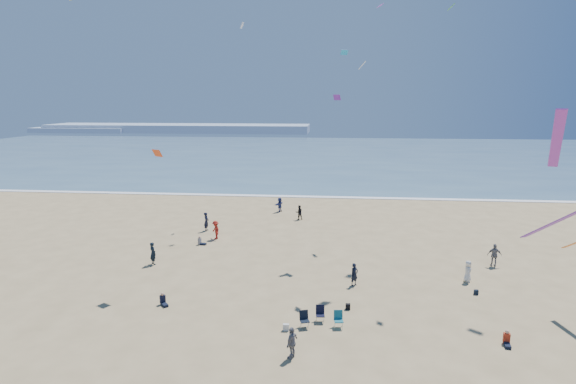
# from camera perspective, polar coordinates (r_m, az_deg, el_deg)

# --- Properties ---
(ocean) EXTENTS (220.00, 100.00, 0.06)m
(ocean) POSITION_cam_1_polar(r_m,az_deg,el_deg) (111.86, 3.24, 4.79)
(ocean) COLOR #476B84
(ocean) RESTS_ON ground
(surf_line) EXTENTS (220.00, 1.20, 0.08)m
(surf_line) POSITION_cam_1_polar(r_m,az_deg,el_deg) (62.56, 1.41, -0.58)
(surf_line) COLOR white
(surf_line) RESTS_ON ground
(headland_far) EXTENTS (110.00, 20.00, 3.20)m
(headland_far) POSITION_cam_1_polar(r_m,az_deg,el_deg) (197.14, -13.70, 7.88)
(headland_far) COLOR #7A8EA8
(headland_far) RESTS_ON ground
(headland_near) EXTENTS (40.00, 14.00, 2.00)m
(headland_near) POSITION_cam_1_polar(r_m,az_deg,el_deg) (209.26, -24.64, 7.19)
(headland_near) COLOR #7A8EA8
(headland_near) RESTS_ON ground
(standing_flyers) EXTENTS (36.50, 42.14, 1.93)m
(standing_flyers) POSITION_cam_1_polar(r_m,az_deg,el_deg) (33.01, 2.64, -10.39)
(standing_flyers) COLOR black
(standing_flyers) RESTS_ON ground
(seated_group) EXTENTS (22.68, 31.49, 0.84)m
(seated_group) POSITION_cam_1_polar(r_m,az_deg,el_deg) (25.05, -1.70, -19.15)
(seated_group) COLOR white
(seated_group) RESTS_ON ground
(chair_cluster) EXTENTS (2.71, 1.50, 1.00)m
(chair_cluster) POSITION_cam_1_polar(r_m,az_deg,el_deg) (27.80, 4.23, -15.67)
(chair_cluster) COLOR black
(chair_cluster) RESTS_ON ground
(white_tote) EXTENTS (0.35, 0.20, 0.40)m
(white_tote) POSITION_cam_1_polar(r_m,az_deg,el_deg) (27.38, -0.26, -16.80)
(white_tote) COLOR silver
(white_tote) RESTS_ON ground
(black_backpack) EXTENTS (0.30, 0.22, 0.38)m
(black_backpack) POSITION_cam_1_polar(r_m,az_deg,el_deg) (30.04, 7.62, -14.23)
(black_backpack) COLOR black
(black_backpack) RESTS_ON ground
(navy_bag) EXTENTS (0.28, 0.18, 0.34)m
(navy_bag) POSITION_cam_1_polar(r_m,az_deg,el_deg) (34.41, 22.78, -11.65)
(navy_bag) COLOR black
(navy_bag) RESTS_ON ground
(kites_aloft) EXTENTS (41.32, 40.49, 31.25)m
(kites_aloft) POSITION_cam_1_polar(r_m,az_deg,el_deg) (28.71, 16.06, 12.19)
(kites_aloft) COLOR #EA6284
(kites_aloft) RESTS_ON ground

